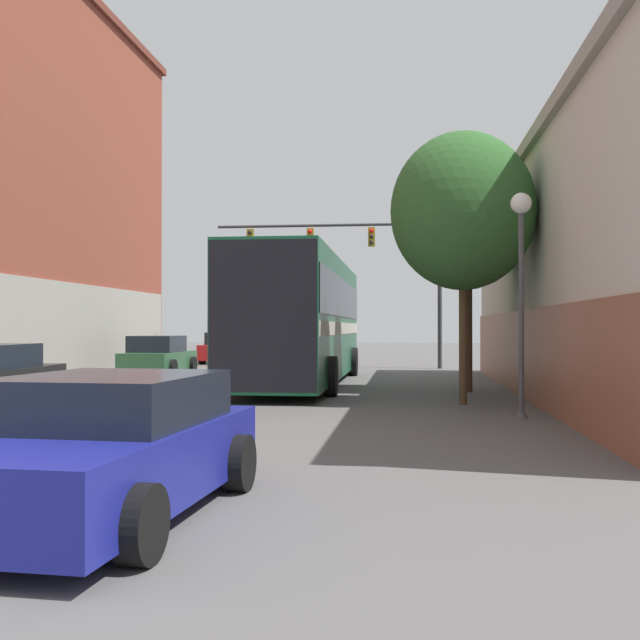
% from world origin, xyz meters
% --- Properties ---
extents(lane_center_line, '(0.14, 43.53, 0.01)m').
position_xyz_m(lane_center_line, '(0.00, 15.77, 0.00)').
color(lane_center_line, silver).
rests_on(lane_center_line, ground_plane).
extents(bus, '(2.84, 12.91, 3.70)m').
position_xyz_m(bus, '(1.50, 18.43, 2.07)').
color(bus, '#145133').
rests_on(bus, ground_plane).
extents(hatchback_foreground, '(2.29, 4.08, 1.27)m').
position_xyz_m(hatchback_foreground, '(1.90, 2.55, 0.61)').
color(hatchback_foreground, navy).
rests_on(hatchback_foreground, ground_plane).
extents(parked_car_left_mid, '(2.03, 4.03, 1.41)m').
position_xyz_m(parked_car_left_mid, '(-4.32, 22.28, 0.66)').
color(parked_car_left_mid, '#285633').
rests_on(parked_car_left_mid, ground_plane).
extents(parked_car_left_far, '(2.20, 4.50, 1.47)m').
position_xyz_m(parked_car_left_far, '(-3.91, 31.32, 0.70)').
color(parked_car_left_far, red).
rests_on(parked_car_left_far, ground_plane).
extents(traffic_signal_gantry, '(9.56, 0.36, 6.35)m').
position_xyz_m(traffic_signal_gantry, '(2.75, 27.52, 4.79)').
color(traffic_signal_gantry, '#333338').
rests_on(traffic_signal_gantry, ground_plane).
extents(street_lamp, '(0.40, 0.40, 4.25)m').
position_xyz_m(street_lamp, '(6.79, 10.42, 2.87)').
color(street_lamp, '#47474C').
rests_on(street_lamp, ground_plane).
extents(street_tree_near, '(3.20, 2.88, 6.06)m').
position_xyz_m(street_tree_near, '(5.88, 12.83, 4.29)').
color(street_tree_near, '#4C3823').
rests_on(street_tree_near, ground_plane).
extents(street_tree_far, '(3.40, 3.06, 6.50)m').
position_xyz_m(street_tree_far, '(6.26, 16.20, 4.62)').
color(street_tree_far, '#4C3823').
rests_on(street_tree_far, ground_plane).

